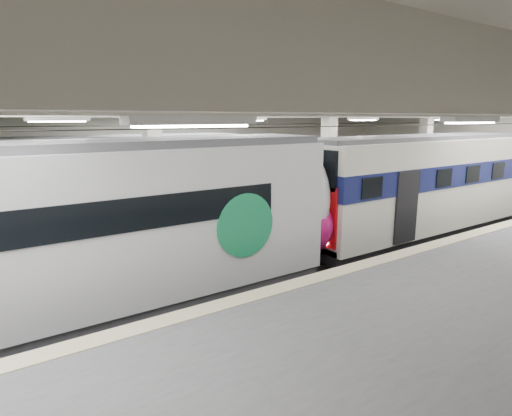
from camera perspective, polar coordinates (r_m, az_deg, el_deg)
station_hall at (r=12.25m, az=8.29°, el=3.66°), size 36.00×24.00×5.75m
modern_emu at (r=11.57m, az=-14.83°, el=-2.41°), size 13.82×2.85×4.46m
older_rer at (r=19.41m, az=21.60°, el=3.00°), size 12.92×2.85×4.29m
far_train at (r=16.56m, az=-24.53°, el=1.33°), size 13.57×2.87×4.34m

